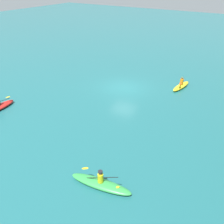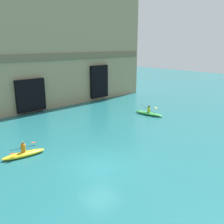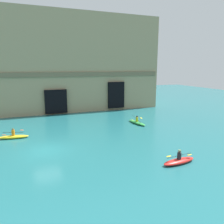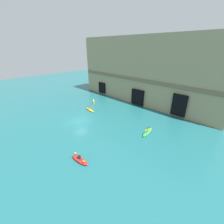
# 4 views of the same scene
# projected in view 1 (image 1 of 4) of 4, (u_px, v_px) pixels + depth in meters

# --- Properties ---
(ground_plane) EXTENTS (120.00, 120.00, 0.00)m
(ground_plane) POSITION_uv_depth(u_px,v_px,m) (124.00, 87.00, 25.34)
(ground_plane) COLOR #1E6066
(kayak_yellow) EXTENTS (3.15, 1.08, 1.15)m
(kayak_yellow) POSITION_uv_depth(u_px,v_px,m) (181.00, 86.00, 25.16)
(kayak_yellow) COLOR yellow
(kayak_yellow) RESTS_ON ground
(kayak_green) EXTENTS (1.32, 3.65, 1.09)m
(kayak_green) POSITION_uv_depth(u_px,v_px,m) (101.00, 183.00, 13.52)
(kayak_green) COLOR green
(kayak_green) RESTS_ON ground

